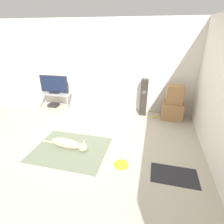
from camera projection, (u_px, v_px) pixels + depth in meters
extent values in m
plane|color=#BCB29E|center=(78.00, 144.00, 3.77)|extent=(12.00, 12.00, 0.00)
cube|color=silver|center=(104.00, 67.00, 5.08)|extent=(8.00, 0.06, 2.55)
cube|color=slate|center=(71.00, 149.00, 3.60)|extent=(1.48, 1.17, 0.01)
ellipsoid|color=beige|center=(66.00, 143.00, 3.60)|extent=(0.69, 0.23, 0.21)
sphere|color=beige|center=(83.00, 147.00, 3.50)|extent=(0.18, 0.18, 0.18)
cone|color=beige|center=(84.00, 142.00, 3.50)|extent=(0.06, 0.06, 0.08)
cone|color=beige|center=(82.00, 144.00, 3.42)|extent=(0.06, 0.06, 0.08)
cylinder|color=beige|center=(48.00, 142.00, 3.75)|extent=(0.22, 0.05, 0.03)
cylinder|color=yellow|center=(121.00, 165.00, 3.18)|extent=(0.27, 0.27, 0.02)
torus|color=yellow|center=(121.00, 164.00, 3.17)|extent=(0.27, 0.27, 0.02)
cube|color=#A87A4C|center=(172.00, 111.00, 4.77)|extent=(0.56, 0.37, 0.46)
cube|color=#A87A4C|center=(175.00, 94.00, 4.58)|extent=(0.42, 0.28, 0.48)
cube|color=#2D2823|center=(144.00, 97.00, 4.90)|extent=(0.19, 0.19, 1.04)
cylinder|color=#4C4C51|center=(144.00, 92.00, 4.74)|extent=(0.11, 0.00, 0.11)
cube|color=#A8A8AD|center=(55.00, 93.00, 5.44)|extent=(1.04, 0.42, 0.02)
cylinder|color=#A8A8AD|center=(39.00, 101.00, 5.48)|extent=(0.04, 0.04, 0.45)
cylinder|color=#A8A8AD|center=(68.00, 104.00, 5.27)|extent=(0.04, 0.04, 0.45)
cylinder|color=#A8A8AD|center=(46.00, 97.00, 5.81)|extent=(0.04, 0.04, 0.45)
cylinder|color=#A8A8AD|center=(73.00, 99.00, 5.60)|extent=(0.04, 0.04, 0.45)
cube|color=#232326|center=(55.00, 92.00, 5.43)|extent=(0.32, 0.20, 0.03)
cube|color=#232326|center=(54.00, 84.00, 5.32)|extent=(0.91, 0.04, 0.52)
cube|color=#141E38|center=(53.00, 84.00, 5.31)|extent=(0.83, 0.01, 0.47)
sphere|color=#C6E033|center=(157.00, 117.00, 4.91)|extent=(0.07, 0.07, 0.07)
sphere|color=#C6E033|center=(153.00, 117.00, 4.87)|extent=(0.07, 0.07, 0.07)
cube|color=black|center=(54.00, 105.00, 5.64)|extent=(0.30, 0.26, 0.09)
cube|color=#28282D|center=(174.00, 175.00, 2.95)|extent=(0.78, 0.47, 0.01)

